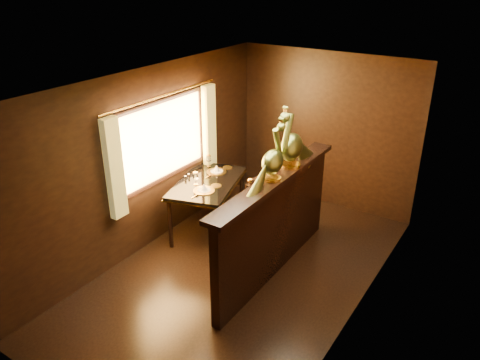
{
  "coord_description": "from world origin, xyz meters",
  "views": [
    {
      "loc": [
        2.74,
        -4.21,
        3.67
      ],
      "look_at": [
        -0.29,
        0.44,
        1.1
      ],
      "focal_mm": 35.0,
      "sensor_mm": 36.0,
      "label": 1
    }
  ],
  "objects": [
    {
      "name": "peacock_right",
      "position": [
        0.33,
        0.65,
        1.78
      ],
      "size": [
        0.26,
        0.7,
        0.83
      ],
      "primitive_type": null,
      "color": "#1A5031",
      "rests_on": "partition"
    },
    {
      "name": "ground",
      "position": [
        0.0,
        0.0,
        0.0
      ],
      "size": [
        5.0,
        5.0,
        0.0
      ],
      "primitive_type": "plane",
      "color": "black",
      "rests_on": "ground"
    },
    {
      "name": "partition",
      "position": [
        0.32,
        0.3,
        0.71
      ],
      "size": [
        0.26,
        2.7,
        1.36
      ],
      "color": "black",
      "rests_on": "ground"
    },
    {
      "name": "dining_table",
      "position": [
        -1.03,
        0.69,
        0.73
      ],
      "size": [
        1.18,
        1.54,
        1.0
      ],
      "rotation": [
        0.0,
        0.0,
        0.29
      ],
      "color": "black",
      "rests_on": "ground"
    },
    {
      "name": "room_shell",
      "position": [
        -0.09,
        0.02,
        1.58
      ],
      "size": [
        3.04,
        5.04,
        2.52
      ],
      "color": "black",
      "rests_on": "ground"
    },
    {
      "name": "peacock_left",
      "position": [
        0.33,
        0.18,
        1.72
      ],
      "size": [
        0.23,
        0.6,
        0.72
      ],
      "primitive_type": null,
      "color": "#1A5031",
      "rests_on": "partition"
    },
    {
      "name": "chair_left",
      "position": [
        0.04,
        0.45,
        0.68
      ],
      "size": [
        0.49,
        0.52,
        1.3
      ],
      "rotation": [
        0.0,
        0.0,
        0.07
      ],
      "color": "black",
      "rests_on": "ground"
    },
    {
      "name": "chair_right",
      "position": [
        -0.07,
        0.48,
        0.65
      ],
      "size": [
        0.54,
        0.56,
        1.26
      ],
      "rotation": [
        0.0,
        0.0,
        -0.23
      ],
      "color": "black",
      "rests_on": "ground"
    }
  ]
}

